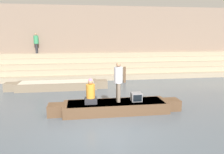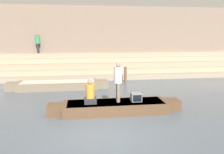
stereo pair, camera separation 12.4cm
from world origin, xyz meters
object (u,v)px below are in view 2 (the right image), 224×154
(mooring_post, at_px, (125,75))
(moored_boat_shore, at_px, (58,85))
(person_on_steps, at_px, (38,42))
(tv_set, at_px, (136,97))
(rowboat_main, at_px, (116,107))
(person_standing, at_px, (118,79))
(person_rowing, at_px, (90,94))

(mooring_post, bearing_deg, moored_boat_shore, -164.10)
(moored_boat_shore, xyz_separation_m, person_on_steps, (-2.13, 5.33, 2.58))
(tv_set, relative_size, moored_boat_shore, 0.07)
(mooring_post, bearing_deg, rowboat_main, -105.14)
(person_standing, bearing_deg, tv_set, -14.08)
(mooring_post, height_order, person_on_steps, person_on_steps)
(person_standing, xyz_separation_m, person_on_steps, (-5.25, 10.04, 1.35))
(rowboat_main, distance_m, person_rowing, 1.30)
(person_standing, relative_size, person_rowing, 1.59)
(rowboat_main, distance_m, tv_set, 1.02)
(rowboat_main, bearing_deg, person_standing, 23.93)
(person_rowing, xyz_separation_m, person_on_steps, (-4.02, 10.15, 1.92))
(person_standing, relative_size, mooring_post, 1.52)
(tv_set, relative_size, mooring_post, 0.40)
(person_standing, xyz_separation_m, person_rowing, (-1.24, -0.11, -0.58))
(tv_set, bearing_deg, person_standing, 172.24)
(person_rowing, distance_m, tv_set, 2.07)
(person_standing, relative_size, tv_set, 3.77)
(tv_set, distance_m, mooring_post, 6.13)
(person_standing, xyz_separation_m, mooring_post, (1.53, 6.03, -0.92))
(mooring_post, xyz_separation_m, person_on_steps, (-6.78, 4.01, 2.27))
(rowboat_main, distance_m, person_on_steps, 11.61)
(rowboat_main, xyz_separation_m, person_on_steps, (-5.14, 10.09, 2.59))
(rowboat_main, relative_size, tv_set, 12.66)
(person_standing, height_order, tv_set, person_standing)
(tv_set, relative_size, person_on_steps, 0.28)
(person_rowing, bearing_deg, moored_boat_shore, 123.15)
(mooring_post, bearing_deg, person_rowing, -114.25)
(rowboat_main, bearing_deg, person_on_steps, 117.25)
(moored_boat_shore, xyz_separation_m, mooring_post, (4.65, 1.32, 0.32))
(person_standing, bearing_deg, moored_boat_shore, 113.26)
(person_rowing, relative_size, tv_set, 2.37)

